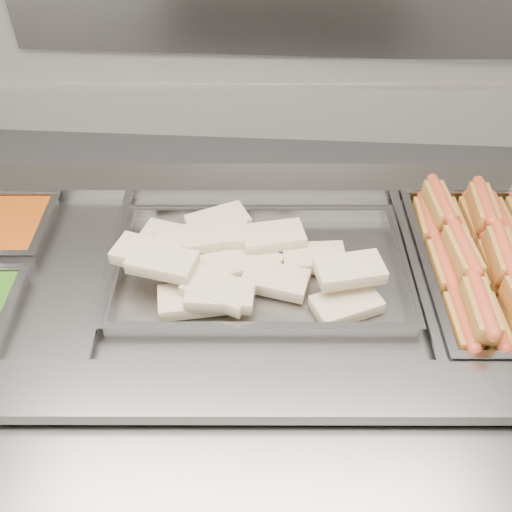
# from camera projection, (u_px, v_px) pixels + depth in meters

# --- Properties ---
(steam_counter) EXTENTS (2.12, 1.04, 0.99)m
(steam_counter) POSITION_uv_depth(u_px,v_px,m) (239.00, 373.00, 1.84)
(steam_counter) COLOR slate
(steam_counter) RESTS_ON ground
(tray_rail) EXTENTS (1.99, 0.53, 0.06)m
(tray_rail) POSITION_uv_depth(u_px,v_px,m) (228.00, 479.00, 1.13)
(tray_rail) COLOR gray
(tray_rail) RESTS_ON steam_counter
(sneeze_guard) EXTENTS (1.83, 0.43, 0.48)m
(sneeze_guard) POSITION_uv_depth(u_px,v_px,m) (234.00, 78.00, 1.40)
(sneeze_guard) COLOR silver
(sneeze_guard) RESTS_ON steam_counter
(pan_hotdogs) EXTENTS (0.41, 0.63, 0.11)m
(pan_hotdogs) POSITION_uv_depth(u_px,v_px,m) (491.00, 275.00, 1.53)
(pan_hotdogs) COLOR gray
(pan_hotdogs) RESTS_ON steam_counter
(pan_wraps) EXTENTS (0.77, 0.48, 0.08)m
(pan_wraps) POSITION_uv_depth(u_px,v_px,m) (260.00, 271.00, 1.52)
(pan_wraps) COLOR gray
(pan_wraps) RESTS_ON steam_counter
(hotdogs_in_buns) EXTENTS (0.36, 0.59, 0.13)m
(hotdogs_in_buns) POSITION_uv_depth(u_px,v_px,m) (494.00, 264.00, 1.49)
(hotdogs_in_buns) COLOR #A76323
(hotdogs_in_buns) RESTS_ON pan_hotdogs
(tortilla_wraps) EXTENTS (0.69, 0.41, 0.10)m
(tortilla_wraps) POSITION_uv_depth(u_px,v_px,m) (235.00, 262.00, 1.48)
(tortilla_wraps) COLOR tan
(tortilla_wraps) RESTS_ON pan_wraps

